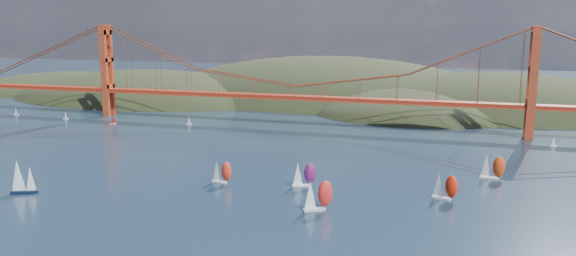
% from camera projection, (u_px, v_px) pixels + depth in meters
% --- Properties ---
extents(ground, '(1200.00, 1200.00, 0.00)m').
position_uv_depth(ground, '(105.00, 249.00, 143.77)').
color(ground, black).
rests_on(ground, ground).
extents(headlands, '(725.00, 225.00, 96.00)m').
position_uv_depth(headlands, '(396.00, 122.00, 395.33)').
color(headlands, black).
rests_on(headlands, ground).
extents(bridge, '(552.00, 12.00, 55.00)m').
position_uv_depth(bridge, '(293.00, 67.00, 307.57)').
color(bridge, maroon).
rests_on(bridge, ground).
extents(sloop_navy, '(8.76, 6.84, 12.77)m').
position_uv_depth(sloop_navy, '(22.00, 177.00, 188.50)').
color(sloop_navy, black).
rests_on(sloop_navy, ground).
extents(racer_0, '(8.10, 4.08, 9.10)m').
position_uv_depth(racer_0, '(221.00, 171.00, 201.25)').
color(racer_0, white).
rests_on(racer_0, ground).
extents(racer_1, '(9.34, 7.49, 10.66)m').
position_uv_depth(racer_1, '(317.00, 195.00, 171.58)').
color(racer_1, silver).
rests_on(racer_1, ground).
extents(racer_2, '(8.56, 5.26, 9.57)m').
position_uv_depth(racer_2, '(445.00, 186.00, 182.53)').
color(racer_2, white).
rests_on(racer_2, ground).
extents(racer_3, '(8.78, 4.06, 9.93)m').
position_uv_depth(racer_3, '(492.00, 167.00, 206.11)').
color(racer_3, silver).
rests_on(racer_3, ground).
extents(racer_rwb, '(8.53, 5.45, 9.54)m').
position_uv_depth(racer_rwb, '(304.00, 174.00, 196.97)').
color(racer_rwb, white).
rests_on(racer_rwb, ground).
extents(distant_boat_0, '(3.00, 2.00, 4.70)m').
position_uv_depth(distant_boat_0, '(16.00, 111.00, 347.31)').
color(distant_boat_0, silver).
rests_on(distant_boat_0, ground).
extents(distant_boat_1, '(3.00, 2.00, 4.70)m').
position_uv_depth(distant_boat_1, '(66.00, 115.00, 331.63)').
color(distant_boat_1, silver).
rests_on(distant_boat_1, ground).
extents(distant_boat_2, '(3.00, 2.00, 4.70)m').
position_uv_depth(distant_boat_2, '(113.00, 120.00, 316.79)').
color(distant_boat_2, silver).
rests_on(distant_boat_2, ground).
extents(distant_boat_3, '(3.00, 2.00, 4.70)m').
position_uv_depth(distant_boat_3, '(189.00, 120.00, 314.70)').
color(distant_boat_3, silver).
rests_on(distant_boat_3, ground).
extents(distant_boat_4, '(3.00, 2.00, 4.70)m').
position_uv_depth(distant_boat_4, '(554.00, 142.00, 259.38)').
color(distant_boat_4, silver).
rests_on(distant_boat_4, ground).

